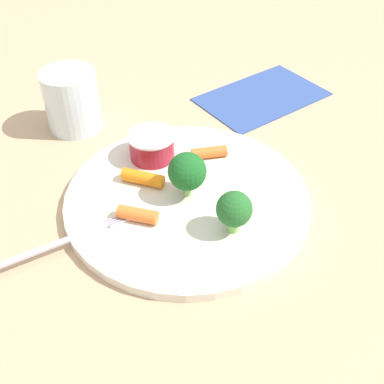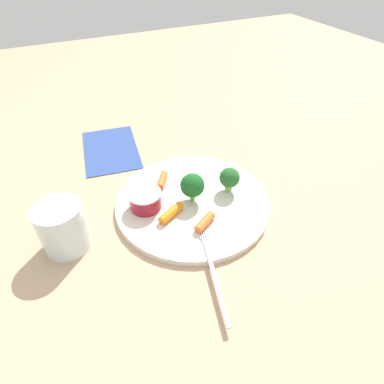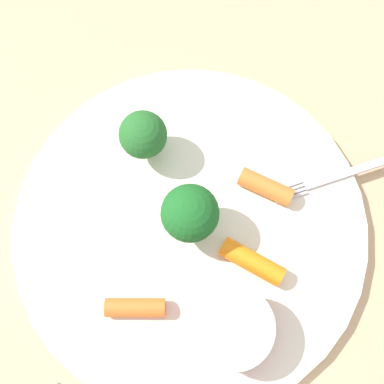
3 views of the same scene
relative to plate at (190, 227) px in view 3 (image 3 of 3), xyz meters
name	(u,v)px [view 3 (image 3 of 3)]	position (x,y,z in m)	size (l,w,h in m)	color
ground_plane	(190,228)	(0.00, 0.00, -0.01)	(2.40, 2.40, 0.00)	tan
plate	(190,227)	(0.00, 0.00, 0.00)	(0.29, 0.29, 0.01)	silver
sauce_cup	(231,328)	(0.02, 0.09, 0.02)	(0.06, 0.06, 0.03)	maroon
broccoli_floret_0	(192,206)	(0.00, 0.00, 0.04)	(0.04, 0.04, 0.06)	#8CB864
broccoli_floret_1	(143,135)	(-0.01, -0.08, 0.04)	(0.04, 0.04, 0.05)	#88C35F
carrot_stick_0	(252,262)	(-0.02, 0.05, 0.01)	(0.02, 0.02, 0.05)	orange
carrot_stick_1	(266,187)	(-0.07, 0.01, 0.01)	(0.02, 0.02, 0.05)	orange
carrot_stick_2	(135,308)	(0.07, 0.03, 0.01)	(0.01, 0.01, 0.05)	orange
fork	(370,165)	(-0.16, 0.04, 0.01)	(0.18, 0.06, 0.00)	#C2B6C4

